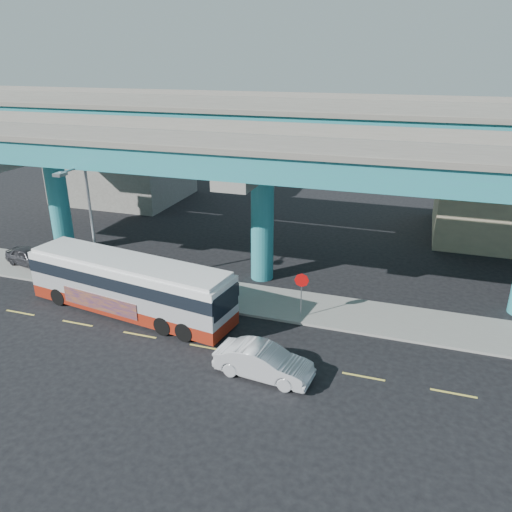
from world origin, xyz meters
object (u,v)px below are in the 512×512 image
(stop_sign, at_px, (302,286))
(parked_car, at_px, (29,257))
(sedan, at_px, (264,362))
(transit_bus, at_px, (129,284))
(street_lamp, at_px, (84,211))

(stop_sign, bearing_deg, parked_car, -167.61)
(sedan, height_order, stop_sign, stop_sign)
(transit_bus, bearing_deg, parked_car, 169.52)
(parked_car, height_order, stop_sign, stop_sign)
(transit_bus, bearing_deg, sedan, -12.56)
(sedan, distance_m, parked_car, 21.07)
(parked_car, bearing_deg, sedan, -98.01)
(transit_bus, relative_size, sedan, 2.75)
(transit_bus, xyz_separation_m, stop_sign, (9.64, 2.30, 0.29))
(sedan, xyz_separation_m, street_lamp, (-12.95, 5.14, 4.63))
(transit_bus, relative_size, parked_car, 3.28)
(sedan, xyz_separation_m, stop_sign, (0.36, 5.89, 1.35))
(sedan, bearing_deg, street_lamp, 74.29)
(transit_bus, distance_m, sedan, 10.00)
(sedan, distance_m, street_lamp, 14.68)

